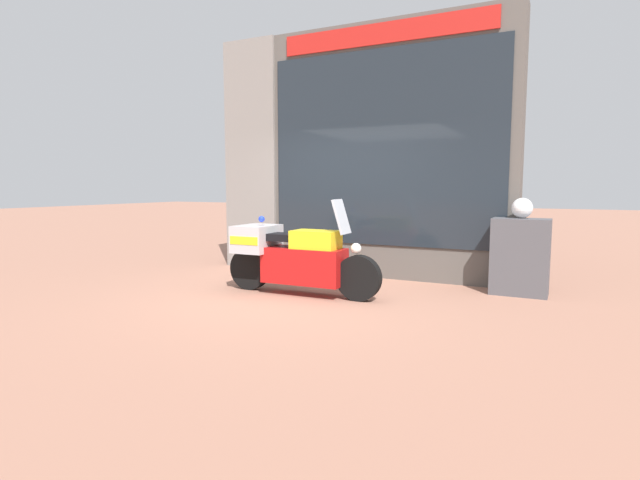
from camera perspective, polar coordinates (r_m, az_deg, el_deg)
ground_plane at (r=6.81m, az=-2.24°, el=-6.53°), size 60.00×60.00×0.00m
shop_building at (r=8.63m, az=1.76°, el=9.84°), size 5.12×0.55×4.08m
window_display at (r=8.38m, az=7.24°, el=-1.09°), size 3.61×0.30×1.81m
paramedic_motorcycle at (r=6.94m, az=-3.25°, el=-1.74°), size 2.30×0.68×1.33m
utility_cabinet at (r=7.40m, az=21.89°, el=-1.79°), size 0.75×0.41×1.06m
white_helmet at (r=7.41m, az=22.10°, el=3.41°), size 0.28×0.28×0.28m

